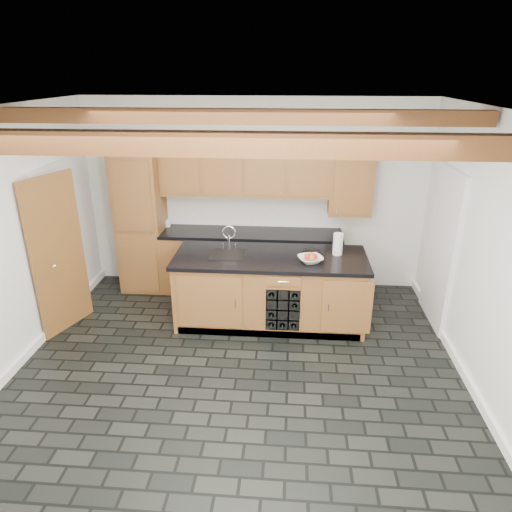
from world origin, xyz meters
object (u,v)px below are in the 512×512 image
(island, at_px, (270,289))
(fruit_bowl, at_px, (310,259))
(kitchen_scale, at_px, (310,251))
(paper_towel, at_px, (338,244))

(island, bearing_deg, fruit_bowl, -16.45)
(island, bearing_deg, kitchen_scale, 15.87)
(kitchen_scale, height_order, fruit_bowl, fruit_bowl)
(kitchen_scale, height_order, paper_towel, paper_towel)
(kitchen_scale, distance_m, paper_towel, 0.36)
(kitchen_scale, xyz_separation_m, fruit_bowl, (-0.01, -0.29, 0.01))
(island, relative_size, fruit_bowl, 8.35)
(island, xyz_separation_m, paper_towel, (0.85, 0.14, 0.61))
(fruit_bowl, bearing_deg, kitchen_scale, 87.97)
(fruit_bowl, height_order, paper_towel, paper_towel)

